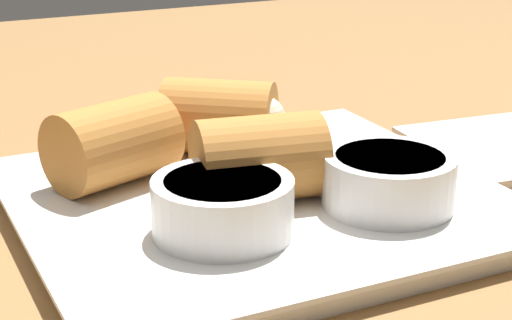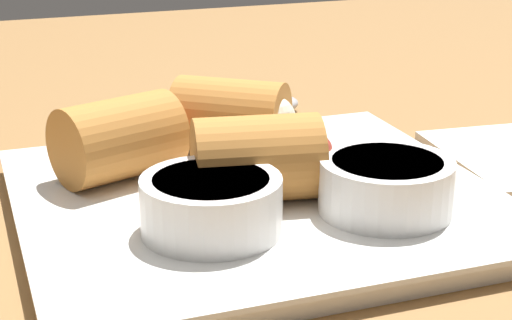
{
  "view_description": "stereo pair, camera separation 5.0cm",
  "coord_description": "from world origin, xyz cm",
  "px_view_note": "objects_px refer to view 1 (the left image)",
  "views": [
    {
      "loc": [
        18.36,
        44.12,
        22.52
      ],
      "look_at": [
        -2.34,
        1.38,
        5.51
      ],
      "focal_mm": 60.0,
      "sensor_mm": 36.0,
      "label": 1
    },
    {
      "loc": [
        13.74,
        46.06,
        22.52
      ],
      "look_at": [
        -2.34,
        1.38,
        5.51
      ],
      "focal_mm": 60.0,
      "sensor_mm": 36.0,
      "label": 2
    }
  ],
  "objects_px": {
    "dipping_bowl_far": "(389,179)",
    "spoon": "(233,108)",
    "dipping_bowl_near": "(223,204)",
    "serving_plate": "(256,203)"
  },
  "relations": [
    {
      "from": "serving_plate",
      "to": "spoon",
      "type": "xyz_separation_m",
      "value": [
        -0.07,
        -0.19,
        -0.0
      ]
    },
    {
      "from": "dipping_bowl_near",
      "to": "spoon",
      "type": "height_order",
      "value": "dipping_bowl_near"
    },
    {
      "from": "dipping_bowl_far",
      "to": "spoon",
      "type": "relative_size",
      "value": 0.37
    },
    {
      "from": "dipping_bowl_near",
      "to": "dipping_bowl_far",
      "type": "height_order",
      "value": "same"
    },
    {
      "from": "serving_plate",
      "to": "dipping_bowl_near",
      "type": "bearing_deg",
      "value": 47.76
    },
    {
      "from": "dipping_bowl_near",
      "to": "spoon",
      "type": "distance_m",
      "value": 0.27
    },
    {
      "from": "serving_plate",
      "to": "spoon",
      "type": "bearing_deg",
      "value": -110.52
    },
    {
      "from": "serving_plate",
      "to": "dipping_bowl_near",
      "type": "relative_size",
      "value": 3.7
    },
    {
      "from": "dipping_bowl_far",
      "to": "spoon",
      "type": "height_order",
      "value": "dipping_bowl_far"
    },
    {
      "from": "spoon",
      "to": "dipping_bowl_near",
      "type": "bearing_deg",
      "value": 64.53
    }
  ]
}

